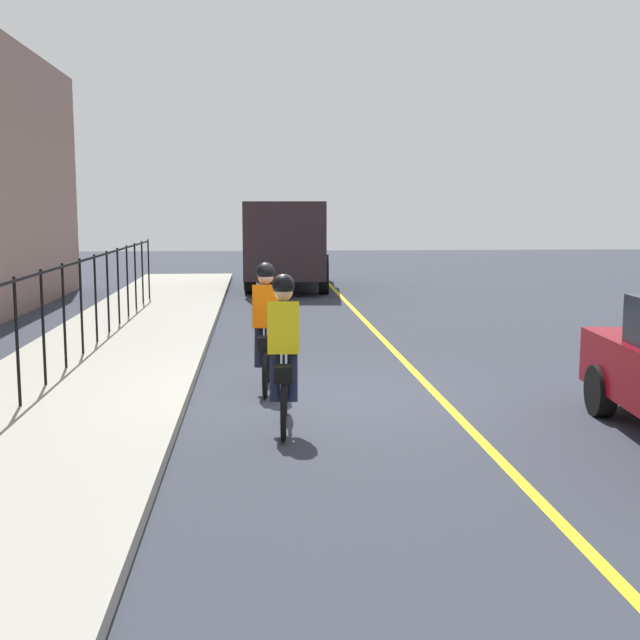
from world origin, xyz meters
TOP-DOWN VIEW (x-y plane):
  - ground_plane at (0.00, 0.00)m, footprint 80.00×80.00m
  - lane_line_centre at (0.00, -1.60)m, footprint 36.00×0.12m
  - sidewalk at (0.00, 3.40)m, footprint 40.00×3.20m
  - iron_fence at (1.00, 3.80)m, footprint 21.02×0.04m
  - cyclist_lead at (-1.67, 0.57)m, footprint 1.71×0.38m
  - cyclist_follow at (0.42, 0.75)m, footprint 1.71×0.38m
  - box_truck_background at (15.63, -0.20)m, footprint 6.88×2.99m

SIDE VIEW (x-z plane):
  - ground_plane at x=0.00m, z-range 0.00..0.00m
  - lane_line_centre at x=0.00m, z-range 0.00..0.01m
  - sidewalk at x=0.00m, z-range 0.00..0.15m
  - cyclist_lead at x=-1.67m, z-range 0.00..1.82m
  - cyclist_follow at x=0.42m, z-range 0.00..1.82m
  - iron_fence at x=1.00m, z-range 0.47..2.07m
  - box_truck_background at x=15.63m, z-range 0.16..2.94m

